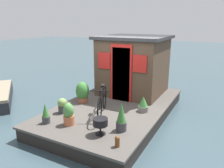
% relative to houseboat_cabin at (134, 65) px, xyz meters
% --- Properties ---
extents(ground_plane, '(60.00, 60.00, 0.00)m').
position_rel_houseboat_cabin_xyz_m(ground_plane, '(-1.41, 0.00, -1.41)').
color(ground_plane, '#384C54').
extents(houseboat_deck, '(5.05, 2.98, 0.40)m').
position_rel_houseboat_cabin_xyz_m(houseboat_deck, '(-1.41, 0.00, -1.21)').
color(houseboat_deck, '#4C4742').
rests_on(houseboat_deck, ground_plane).
extents(houseboat_cabin, '(2.20, 2.23, 2.00)m').
position_rel_houseboat_cabin_xyz_m(houseboat_cabin, '(0.00, 0.00, 0.00)').
color(houseboat_cabin, '#4C3828').
rests_on(houseboat_cabin, houseboat_deck).
extents(bicycle, '(1.54, 0.73, 0.82)m').
position_rel_houseboat_cabin_xyz_m(bicycle, '(-2.27, -0.05, -0.63)').
color(bicycle, black).
rests_on(bicycle, houseboat_deck).
extents(potted_plant_fern, '(0.25, 0.25, 0.68)m').
position_rel_houseboat_cabin_xyz_m(potted_plant_fern, '(-2.86, -0.91, -0.68)').
color(potted_plant_fern, '#38383D').
rests_on(potted_plant_fern, houseboat_deck).
extents(potted_plant_thyme, '(0.26, 0.26, 0.42)m').
position_rel_houseboat_cabin_xyz_m(potted_plant_thyme, '(-2.68, 0.99, -0.79)').
color(potted_plant_thyme, '#38383D').
rests_on(potted_plant_thyme, houseboat_deck).
extents(potted_plant_sage, '(0.29, 0.29, 0.44)m').
position_rel_houseboat_cabin_xyz_m(potted_plant_sage, '(-1.53, -0.95, -0.80)').
color(potted_plant_sage, slate).
rests_on(potted_plant_sage, houseboat_deck).
extents(potted_plant_rosemary, '(0.20, 0.20, 0.52)m').
position_rel_houseboat_cabin_xyz_m(potted_plant_rosemary, '(-3.38, 0.92, -0.76)').
color(potted_plant_rosemary, '#38383D').
rests_on(potted_plant_rosemary, houseboat_deck).
extents(potted_plant_ivy, '(0.41, 0.41, 0.66)m').
position_rel_houseboat_cabin_xyz_m(potted_plant_ivy, '(-1.71, 0.99, -0.68)').
color(potted_plant_ivy, '#935138').
rests_on(potted_plant_ivy, houseboat_deck).
extents(potted_plant_geranium, '(0.27, 0.27, 0.56)m').
position_rel_houseboat_cabin_xyz_m(potted_plant_geranium, '(-3.18, 0.37, -0.74)').
color(potted_plant_geranium, '#B2603D').
rests_on(potted_plant_geranium, houseboat_deck).
extents(charcoal_grill, '(0.34, 0.34, 0.38)m').
position_rel_houseboat_cabin_xyz_m(charcoal_grill, '(-3.23, -0.57, -0.73)').
color(charcoal_grill, black).
rests_on(charcoal_grill, houseboat_deck).
extents(mooring_bollard, '(0.11, 0.11, 0.24)m').
position_rel_houseboat_cabin_xyz_m(mooring_bollard, '(-3.52, -1.14, -0.88)').
color(mooring_bollard, brown).
rests_on(mooring_bollard, houseboat_deck).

